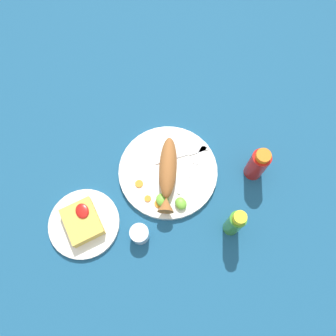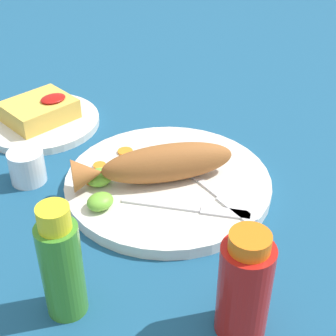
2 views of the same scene
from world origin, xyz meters
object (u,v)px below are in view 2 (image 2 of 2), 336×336
(fork_near, at_px, (216,193))
(salt_cup, at_px, (27,168))
(hot_sauce_bottle_green, at_px, (61,265))
(side_plate_fries, at_px, (41,122))
(fried_fish, at_px, (157,164))
(fork_far, at_px, (194,209))
(hot_sauce_bottle_red, at_px, (244,287))
(main_plate, at_px, (168,183))

(fork_near, distance_m, salt_cup, 0.30)
(hot_sauce_bottle_green, bearing_deg, side_plate_fries, 61.56)
(fried_fish, relative_size, hot_sauce_bottle_green, 1.57)
(fork_far, bearing_deg, hot_sauce_bottle_green, -122.21)
(fried_fish, height_order, fork_far, fried_fish)
(fried_fish, height_order, hot_sauce_bottle_green, hot_sauce_bottle_green)
(fried_fish, xyz_separation_m, hot_sauce_bottle_red, (-0.11, -0.26, 0.02))
(fork_far, relative_size, hot_sauce_bottle_green, 1.05)
(fried_fish, bearing_deg, hot_sauce_bottle_green, -127.67)
(fork_far, bearing_deg, fork_near, 57.71)
(hot_sauce_bottle_green, xyz_separation_m, side_plate_fries, (0.21, 0.39, -0.06))
(fork_far, xyz_separation_m, hot_sauce_bottle_green, (-0.22, -0.01, 0.05))
(fried_fish, bearing_deg, hot_sauce_bottle_red, -83.22)
(side_plate_fries, bearing_deg, fork_far, -88.66)
(hot_sauce_bottle_red, height_order, hot_sauce_bottle_green, hot_sauce_bottle_green)
(main_plate, bearing_deg, fork_near, -73.03)
(hot_sauce_bottle_red, height_order, side_plate_fries, hot_sauce_bottle_red)
(fork_near, xyz_separation_m, hot_sauce_bottle_green, (-0.27, -0.01, 0.05))
(side_plate_fries, bearing_deg, fried_fish, -86.03)
(fork_near, distance_m, hot_sauce_bottle_green, 0.28)
(fork_far, height_order, hot_sauce_bottle_red, hot_sauce_bottle_red)
(side_plate_fries, bearing_deg, main_plate, -83.36)
(salt_cup, height_order, side_plate_fries, salt_cup)
(main_plate, xyz_separation_m, salt_cup, (-0.15, 0.17, 0.01))
(main_plate, relative_size, hot_sauce_bottle_red, 2.28)
(main_plate, xyz_separation_m, hot_sauce_bottle_green, (-0.25, -0.09, 0.06))
(hot_sauce_bottle_green, distance_m, salt_cup, 0.28)
(salt_cup, bearing_deg, side_plate_fries, 51.43)
(salt_cup, distance_m, side_plate_fries, 0.18)
(fried_fish, bearing_deg, fork_far, -67.57)
(salt_cup, bearing_deg, hot_sauce_bottle_green, -112.02)
(main_plate, relative_size, side_plate_fries, 1.47)
(main_plate, xyz_separation_m, hot_sauce_bottle_red, (-0.12, -0.25, 0.06))
(main_plate, bearing_deg, hot_sauce_bottle_red, -116.64)
(fork_near, bearing_deg, side_plate_fries, -162.32)
(fork_near, height_order, salt_cup, salt_cup)
(salt_cup, bearing_deg, fork_near, -55.53)
(fork_far, relative_size, side_plate_fries, 0.74)
(fork_near, relative_size, fork_far, 1.15)
(salt_cup, bearing_deg, fork_far, -64.44)
(hot_sauce_bottle_red, xyz_separation_m, side_plate_fries, (0.09, 0.55, -0.06))
(fried_fish, bearing_deg, main_plate, -0.00)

